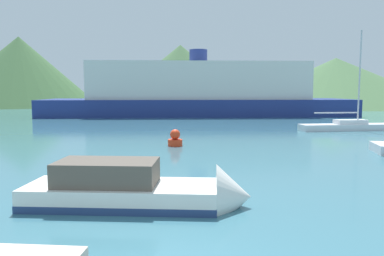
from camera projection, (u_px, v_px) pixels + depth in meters
motorboat_near at (143, 192)px, 10.22m from camera, size 6.18×1.97×1.81m
sailboat_inner at (350, 126)px, 29.44m from camera, size 8.21×3.18×7.76m
ferry_distant at (198, 92)px, 46.50m from camera, size 38.40×13.91×8.10m
buoy_marker at (175, 139)px, 21.16m from camera, size 0.82×0.82×0.94m
hill_west at (20, 71)px, 75.13m from camera, size 30.65×30.65×13.80m
hill_central at (180, 76)px, 72.98m from camera, size 29.30×29.30×11.87m
hill_east at (335, 82)px, 75.31m from camera, size 41.48×41.48×9.56m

